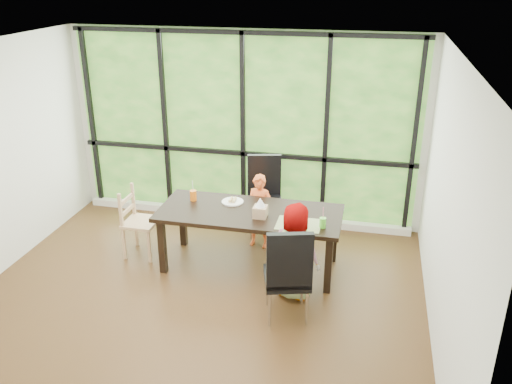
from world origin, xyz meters
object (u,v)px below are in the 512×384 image
Objects in this scene: dining_table at (250,239)px; chair_window_leather at (265,197)px; orange_cup at (193,195)px; chair_end_beech at (141,222)px; child_older at (296,252)px; child_toddler at (260,211)px; chair_interior_leather at (287,271)px; plate_near at (295,222)px; plate_far at (233,202)px; green_cup at (323,223)px; tissue_box at (260,212)px.

chair_window_leather reaches higher than dining_table.
chair_end_beech is at bearing -166.35° from orange_cup.
child_older is at bearing -103.69° from chair_end_beech.
chair_window_leather reaches higher than child_toddler.
chair_interior_leather reaches higher than orange_cup.
dining_table is 0.72m from plate_near.
child_older reaches higher than plate_far.
orange_cup is (0.66, 0.16, 0.37)m from chair_end_beech.
plate_far is (-0.27, -0.34, 0.26)m from child_toddler.
child_older is at bearing -38.65° from dining_table.
child_toddler is 1.25m from child_older.
plate_near reaches higher than dining_table.
tissue_box is (-0.74, 0.11, 0.01)m from green_cup.
dining_table is at bearing -12.04° from orange_cup.
child_older reaches higher than green_cup.
green_cup is (0.28, 0.67, 0.27)m from chair_interior_leather.
chair_interior_leather is (0.61, -0.90, 0.17)m from dining_table.
child_toddler is at bearing -102.48° from chair_window_leather.
child_older is 0.68m from tissue_box.
green_cup is (2.31, -0.24, 0.36)m from chair_end_beech.
child_toddler reaches higher than green_cup.
plate_far is 0.54m from tissue_box.
plate_far is at bearing -118.48° from child_toddler.
orange_cup reaches higher than green_cup.
green_cup is at bearing -66.35° from chair_window_leather.
chair_interior_leather reaches higher than dining_table.
child_toddler is at bearing 52.38° from plate_far.
chair_window_leather is 0.96× the size of child_older.
dining_table is 1.94× the size of child_older.
green_cup is 0.75m from tissue_box.
chair_end_beech is at bearing -1.42° from child_older.
child_toddler is (0.01, -0.38, -0.04)m from chair_window_leather.
chair_interior_leather reaches higher than plate_far.
plate_far is at bearing 158.92° from green_cup.
child_older is (2.06, -0.52, 0.11)m from chair_end_beech.
chair_end_beech is (-1.41, -0.93, -0.09)m from chair_window_leather.
plate_near is at bearing 172.05° from green_cup.
plate_far is (-0.87, 1.11, 0.22)m from chair_interior_leather.
child_toddler is 1.23m from green_cup.
plate_near is (0.58, -0.19, 0.38)m from dining_table.
chair_window_leather is 1.59m from child_older.
green_cup is at bearing -119.12° from child_older.
dining_table is 1.10m from chair_interior_leather.
orange_cup is at bearing -143.61° from child_toddler.
dining_table is 0.57m from child_toddler.
tissue_box is (-0.45, 0.78, 0.28)m from chair_interior_leather.
child_older is at bearing -49.74° from child_toddler.
chair_interior_leather is 6.92× the size of tissue_box.
chair_interior_leather is at bearing -59.80° from tissue_box.
child_older is (0.66, -1.45, 0.02)m from chair_window_leather.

